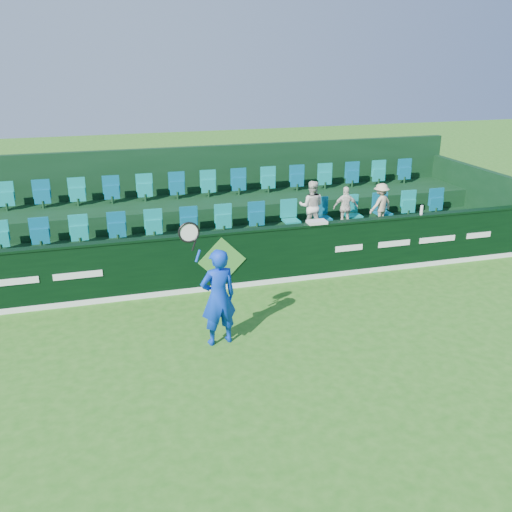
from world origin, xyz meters
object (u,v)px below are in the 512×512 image
object	(u,v)px
spectator_left	(311,206)
spectator_right	(381,204)
tennis_player	(218,297)
drinks_bottle	(422,210)
spectator_middle	(346,208)
towel	(317,222)

from	to	relation	value
spectator_left	spectator_right	size ratio (longest dim) A/B	1.17
tennis_player	drinks_bottle	world-z (taller)	tennis_player
spectator_middle	tennis_player	bearing A→B (deg)	54.16
spectator_right	spectator_left	bearing A→B (deg)	-20.47
tennis_player	spectator_left	distance (m)	4.88
tennis_player	spectator_right	xyz separation A→B (m)	(5.15, 3.63, 0.42)
spectator_left	spectator_right	distance (m)	1.93
drinks_bottle	spectator_left	bearing A→B (deg)	155.35
towel	drinks_bottle	size ratio (longest dim) A/B	1.96
towel	drinks_bottle	world-z (taller)	drinks_bottle
tennis_player	towel	bearing A→B (deg)	40.70
tennis_player	towel	world-z (taller)	tennis_player
tennis_player	spectator_middle	world-z (taller)	tennis_player
tennis_player	spectator_middle	xyz separation A→B (m)	(4.16, 3.63, 0.41)
tennis_player	drinks_bottle	distance (m)	6.21
tennis_player	spectator_right	bearing A→B (deg)	35.18
tennis_player	spectator_left	size ratio (longest dim) A/B	1.90
spectator_right	drinks_bottle	bearing A→B (deg)	93.96
spectator_right	towel	xyz separation A→B (m)	(-2.23, -1.12, 0.03)
spectator_middle	spectator_left	bearing A→B (deg)	13.05
spectator_middle	towel	distance (m)	1.67
spectator_left	spectator_right	bearing A→B (deg)	-157.15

